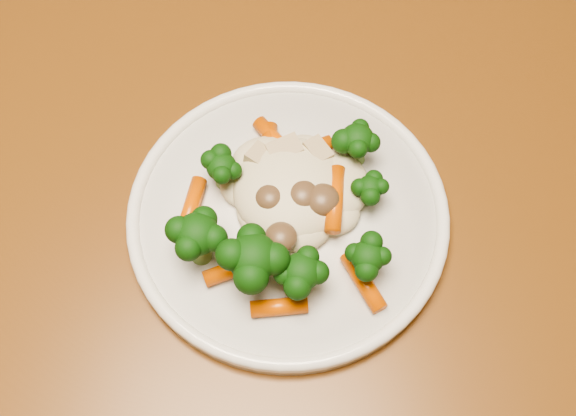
# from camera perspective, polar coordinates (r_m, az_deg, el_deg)

# --- Properties ---
(dining_table) EXTENTS (1.35, 1.16, 0.75)m
(dining_table) POSITION_cam_1_polar(r_m,az_deg,el_deg) (0.64, 10.60, -8.57)
(dining_table) COLOR brown
(dining_table) RESTS_ON ground
(plate) EXTENTS (0.24, 0.24, 0.01)m
(plate) POSITION_cam_1_polar(r_m,az_deg,el_deg) (0.54, 0.00, -0.67)
(plate) COLOR white
(plate) RESTS_ON dining_table
(meal) EXTENTS (0.16, 0.16, 0.05)m
(meal) POSITION_cam_1_polar(r_m,az_deg,el_deg) (0.51, -0.36, -0.23)
(meal) COLOR beige
(meal) RESTS_ON plate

